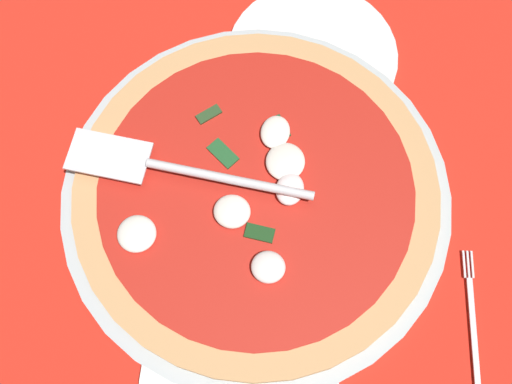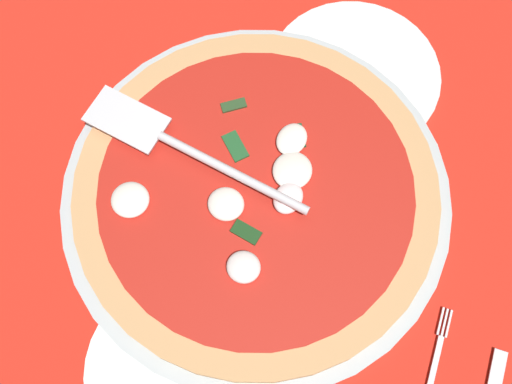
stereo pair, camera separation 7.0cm
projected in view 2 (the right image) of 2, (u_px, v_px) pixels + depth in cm
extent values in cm
cube|color=red|center=(210.00, 188.00, 73.20)|extent=(101.92, 101.92, 0.80)
cube|color=white|center=(319.00, 8.00, 81.24)|extent=(9.27, 9.27, 0.10)
cube|color=white|center=(453.00, 68.00, 78.17)|extent=(9.27, 9.27, 0.10)
cube|color=white|center=(220.00, 33.00, 79.95)|extent=(9.27, 9.27, 0.10)
cube|color=white|center=(353.00, 95.00, 76.88)|extent=(9.27, 9.27, 0.10)
cube|color=white|center=(497.00, 163.00, 73.81)|extent=(9.27, 9.27, 0.10)
cube|color=white|center=(118.00, 58.00, 78.67)|extent=(9.27, 9.27, 0.10)
cube|color=white|center=(249.00, 123.00, 75.60)|extent=(9.27, 9.27, 0.10)
cube|color=white|center=(391.00, 192.00, 72.53)|extent=(9.27, 9.27, 0.10)
cube|color=white|center=(12.00, 85.00, 77.38)|extent=(9.27, 9.27, 0.10)
cube|color=white|center=(141.00, 151.00, 74.32)|extent=(9.27, 9.27, 0.10)
cube|color=white|center=(281.00, 223.00, 71.25)|extent=(9.27, 9.27, 0.10)
cube|color=white|center=(434.00, 302.00, 68.18)|extent=(9.27, 9.27, 0.10)
cube|color=white|center=(30.00, 181.00, 73.03)|extent=(9.27, 9.27, 0.10)
cube|color=white|center=(168.00, 256.00, 69.96)|extent=(9.27, 9.27, 0.10)
cube|color=white|center=(318.00, 337.00, 66.89)|extent=(9.27, 9.27, 0.10)
cube|color=white|center=(50.00, 289.00, 68.68)|extent=(9.27, 9.27, 0.10)
cube|color=white|center=(198.00, 374.00, 65.61)|extent=(9.27, 9.27, 0.10)
cylinder|color=#AFBCC1|center=(256.00, 197.00, 71.68)|extent=(43.73, 43.73, 1.15)
cylinder|color=white|center=(354.00, 75.00, 77.20)|extent=(20.92, 20.92, 1.00)
cylinder|color=white|center=(184.00, 370.00, 65.21)|extent=(20.25, 20.25, 1.00)
cylinder|color=tan|center=(256.00, 193.00, 70.48)|extent=(40.59, 40.59, 1.42)
cylinder|color=red|center=(256.00, 190.00, 69.67)|extent=(34.93, 34.93, 0.30)
ellipsoid|color=white|center=(288.00, 198.00, 68.50)|extent=(3.80, 3.06, 1.31)
ellipsoid|color=white|center=(130.00, 200.00, 68.50)|extent=(4.15, 4.17, 1.19)
ellipsoid|color=silver|center=(244.00, 267.00, 65.90)|extent=(3.48, 3.60, 1.25)
ellipsoid|color=white|center=(292.00, 139.00, 71.05)|extent=(4.10, 3.29, 1.07)
ellipsoid|color=white|center=(226.00, 204.00, 68.29)|extent=(3.83, 4.00, 1.26)
ellipsoid|color=silver|center=(292.00, 170.00, 69.71)|extent=(4.53, 4.34, 1.14)
cube|color=#284523|center=(234.00, 105.00, 72.96)|extent=(2.91, 2.92, 0.30)
cube|color=#173B17|center=(246.00, 232.00, 67.70)|extent=(1.71, 3.17, 0.30)
cube|color=#124323|center=(299.00, 136.00, 71.62)|extent=(3.02, 2.70, 0.30)
cube|color=#1E5228|center=(235.00, 146.00, 71.17)|extent=(3.47, 3.92, 0.30)
cube|color=silver|center=(127.00, 119.00, 70.88)|extent=(5.00, 8.85, 0.30)
cylinder|color=silver|center=(232.00, 172.00, 68.29)|extent=(1.06, 18.35, 1.00)
cube|color=silver|center=(449.00, 324.00, 66.62)|extent=(2.99, 0.73, 0.25)
cube|color=silver|center=(445.00, 322.00, 66.67)|extent=(2.99, 0.73, 0.25)
cube|color=silver|center=(440.00, 321.00, 66.72)|extent=(2.99, 0.73, 0.25)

